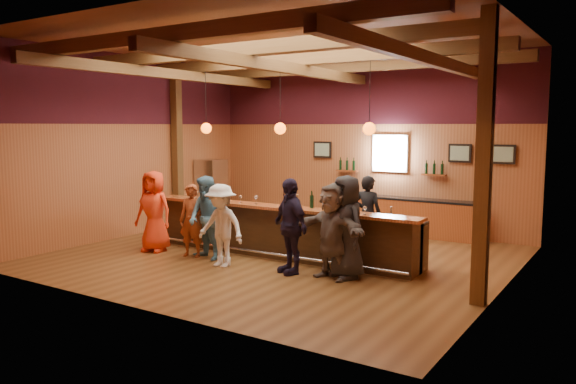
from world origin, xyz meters
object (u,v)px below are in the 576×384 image
at_px(bar_counter, 285,231).
at_px(back_bar_cabinet, 400,216).
at_px(customer_white, 221,226).
at_px(customer_navy, 290,226).
at_px(bottle_a, 312,201).
at_px(customer_orange, 154,211).
at_px(customer_redvest, 192,221).
at_px(customer_brown, 332,231).
at_px(ice_bucket, 293,200).
at_px(bartender, 368,215).
at_px(customer_denim, 207,218).
at_px(customer_dark, 346,227).
at_px(stainless_fridge, 211,191).

xyz_separation_m(bar_counter, back_bar_cabinet, (1.18, 3.57, -0.05)).
xyz_separation_m(customer_white, customer_navy, (1.40, 0.32, 0.08)).
bearing_deg(bar_counter, back_bar_cabinet, 71.66).
bearing_deg(bottle_a, bar_counter, 167.30).
xyz_separation_m(customer_orange, customer_redvest, (1.05, 0.06, -0.12)).
xyz_separation_m(back_bar_cabinet, bottle_a, (-0.43, -3.74, 0.77)).
distance_m(customer_brown, ice_bucket, 1.68).
relative_size(customer_orange, bartender, 1.04).
xyz_separation_m(bar_counter, customer_denim, (-1.16, -1.18, 0.35)).
bearing_deg(bar_counter, bartender, 34.71).
xyz_separation_m(customer_orange, customer_white, (2.12, -0.28, -0.08)).
relative_size(ice_bucket, bottle_a, 0.70).
distance_m(customer_denim, customer_white, 0.70).
bearing_deg(ice_bucket, back_bar_cabinet, 77.20).
height_order(customer_denim, customer_dark, customer_dark).
height_order(customer_redvest, customer_dark, customer_dark).
distance_m(back_bar_cabinet, customer_orange, 6.14).
bearing_deg(customer_denim, customer_dark, 19.61).
bearing_deg(stainless_fridge, customer_dark, -28.95).
xyz_separation_m(customer_redvest, customer_navy, (2.47, -0.02, 0.13)).
bearing_deg(customer_dark, customer_navy, -137.00).
relative_size(customer_orange, customer_navy, 0.99).
distance_m(back_bar_cabinet, customer_white, 5.34).
bearing_deg(bottle_a, customer_redvest, -157.64).
height_order(customer_orange, bartender, customer_orange).
distance_m(customer_navy, customer_dark, 1.06).
distance_m(bartender, bottle_a, 1.42).
relative_size(back_bar_cabinet, customer_brown, 2.29).
distance_m(back_bar_cabinet, ice_bucket, 3.93).
xyz_separation_m(stainless_fridge, bottle_a, (4.87, -2.62, 0.34)).
bearing_deg(back_bar_cabinet, bartender, -83.99).
distance_m(bar_counter, customer_white, 1.60).
height_order(back_bar_cabinet, customer_navy, customer_navy).
xyz_separation_m(customer_navy, bartender, (0.58, 2.17, -0.04)).
distance_m(customer_dark, bottle_a, 1.37).
distance_m(bar_counter, bottle_a, 1.06).
relative_size(back_bar_cabinet, bottle_a, 11.64).
distance_m(customer_brown, customer_dark, 0.29).
relative_size(customer_white, bartender, 0.95).
distance_m(bar_counter, customer_brown, 2.05).
xyz_separation_m(stainless_fridge, customer_redvest, (2.52, -3.59, -0.13)).
bearing_deg(customer_denim, bottle_a, 41.70).
distance_m(customer_white, bottle_a, 1.88).
relative_size(back_bar_cabinet, customer_orange, 2.24).
height_order(customer_white, customer_brown, customer_brown).
xyz_separation_m(customer_denim, bartender, (2.61, 2.18, -0.01)).
height_order(bar_counter, ice_bucket, ice_bucket).
height_order(back_bar_cabinet, stainless_fridge, stainless_fridge).
xyz_separation_m(customer_white, ice_bucket, (0.86, 1.29, 0.41)).
height_order(stainless_fridge, bartender, stainless_fridge).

